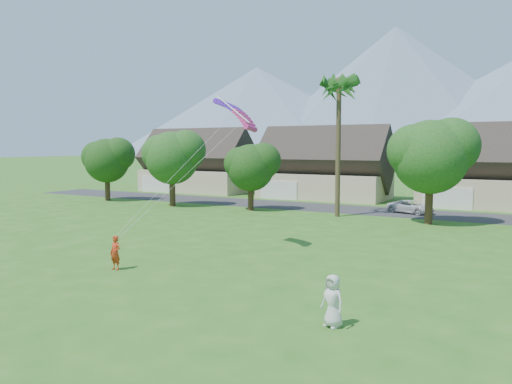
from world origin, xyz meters
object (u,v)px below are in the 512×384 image
Objects in this scene: parafoil_kite at (237,111)px; parked_car at (411,207)px; watcher at (333,301)px; kite_flyer at (115,253)px.

parked_car is at bearing 86.59° from parafoil_kite.
parafoil_kite is at bearing -175.82° from parked_car.
parafoil_kite reaches higher than watcher.
parafoil_kite is at bearing 156.54° from watcher.
watcher is at bearing -34.02° from parafoil_kite.
watcher is 15.24m from parafoil_kite.
kite_flyer is 0.54× the size of parafoil_kite.
kite_flyer is at bearing -103.34° from parafoil_kite.
parked_car is (8.44, 29.58, -0.28)m from kite_flyer.
watcher reaches higher than kite_flyer.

